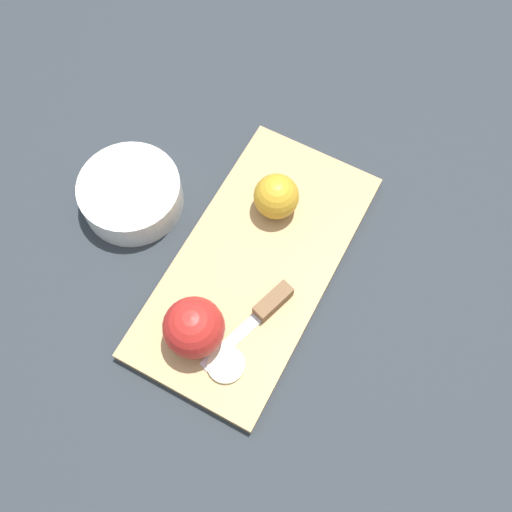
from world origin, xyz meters
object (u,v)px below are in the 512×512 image
Objects in this scene: knife at (267,307)px; apple_half_left at (276,197)px; apple_half_right at (194,327)px; bowl at (131,193)px.

apple_half_left is at bearing -139.30° from knife.
apple_half_right is 0.51× the size of knife.
knife is (0.14, 0.07, -0.02)m from apple_half_left.
bowl is (-0.04, -0.26, 0.00)m from knife.
bowl is (0.10, -0.19, -0.02)m from apple_half_left.
knife is at bearing -93.15° from apple_half_right.
apple_half_left reaches higher than knife.
apple_half_left is 0.21m from bowl.
apple_half_right reaches higher than knife.
apple_half_right is at bearing 58.30° from bowl.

